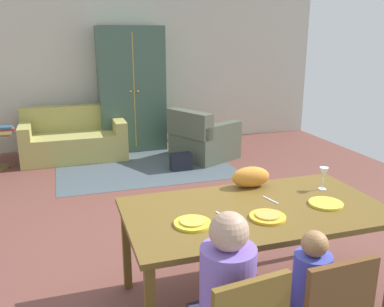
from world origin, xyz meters
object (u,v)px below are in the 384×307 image
at_px(book_upper, 4,127).
at_px(handbag, 181,162).
at_px(armoire, 131,89).
at_px(plate_near_child, 268,217).
at_px(cat, 251,177).
at_px(armchair, 202,139).
at_px(dining_table, 255,216).
at_px(plate_near_woman, 326,204).
at_px(couch, 74,140).
at_px(wine_glass, 324,174).
at_px(plate_near_man, 193,223).
at_px(person_child, 306,305).
at_px(book_lower, 6,129).

height_order(book_upper, handbag, book_upper).
bearing_deg(armoire, plate_near_child, -88.77).
xyz_separation_m(cat, armchair, (0.71, 3.26, -0.53)).
xyz_separation_m(dining_table, book_upper, (-2.12, 4.14, -0.07)).
bearing_deg(book_upper, plate_near_woman, -58.07).
height_order(dining_table, book_upper, dining_table).
bearing_deg(armchair, cat, -102.27).
height_order(couch, armoire, armoire).
relative_size(plate_near_woman, wine_glass, 1.34).
height_order(plate_near_child, armoire, armoire).
relative_size(cat, couch, 0.20).
distance_m(plate_near_man, couch, 4.54).
bearing_deg(cat, person_child, -93.37).
xyz_separation_m(dining_table, wine_glass, (0.68, 0.18, 0.20)).
distance_m(person_child, armoire, 5.39).
relative_size(couch, book_upper, 7.40).
height_order(dining_table, couch, couch).
bearing_deg(plate_near_woman, book_upper, 121.93).
xyz_separation_m(cat, armoire, (-0.25, 4.24, 0.20)).
xyz_separation_m(armchair, armoire, (-0.96, 0.98, 0.73)).
bearing_deg(book_upper, plate_near_man, -69.40).
relative_size(plate_near_woman, couch, 0.15).
xyz_separation_m(wine_glass, cat, (-0.53, 0.23, -0.05)).
relative_size(plate_near_woman, armchair, 0.22).
bearing_deg(plate_near_child, couch, 103.93).
bearing_deg(wine_glass, book_upper, 125.30).
xyz_separation_m(couch, book_lower, (-0.97, -0.21, 0.29)).
xyz_separation_m(person_child, book_upper, (-2.12, 4.84, 0.19)).
bearing_deg(person_child, armoire, 91.10).
xyz_separation_m(wine_glass, person_child, (-0.68, -0.88, -0.46)).
distance_m(couch, book_lower, 1.03).
relative_size(plate_near_child, plate_near_woman, 1.00).
bearing_deg(book_upper, plate_near_child, -63.84).
distance_m(plate_near_child, armoire, 4.84).
bearing_deg(plate_near_child, armoire, 91.23).
relative_size(dining_table, wine_glass, 10.17).
relative_size(wine_glass, person_child, 0.20).
distance_m(plate_near_woman, person_child, 0.86).
distance_m(wine_glass, cat, 0.58).
relative_size(cat, book_upper, 1.45).
bearing_deg(person_child, book_lower, 113.36).
distance_m(plate_near_woman, book_upper, 5.00).
distance_m(dining_table, person_child, 0.75).
distance_m(plate_near_child, handbag, 3.46).
bearing_deg(plate_near_woman, person_child, -130.89).
xyz_separation_m(plate_near_man, armchair, (1.38, 3.80, -0.45)).
distance_m(cat, book_lower, 4.37).
bearing_deg(armchair, wine_glass, -92.93).
height_order(plate_near_man, cat, cat).
distance_m(plate_near_woman, book_lower, 4.99).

